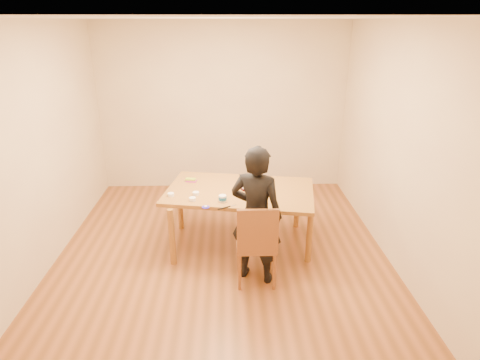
{
  "coord_description": "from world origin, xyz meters",
  "views": [
    {
      "loc": [
        0.09,
        -4.23,
        2.68
      ],
      "look_at": [
        0.22,
        0.22,
        0.9
      ],
      "focal_mm": 30.0,
      "sensor_mm": 36.0,
      "label": 1
    }
  ],
  "objects_px": {
    "dining_table": "(240,191)",
    "dining_chair": "(256,244)",
    "cake": "(251,184)",
    "cake_plate": "(251,188)",
    "person": "(256,215)"
  },
  "relations": [
    {
      "from": "dining_table",
      "to": "dining_chair",
      "type": "xyz_separation_m",
      "value": [
        0.15,
        -0.78,
        -0.28
      ]
    },
    {
      "from": "dining_table",
      "to": "dining_chair",
      "type": "bearing_deg",
      "value": -69.3
    },
    {
      "from": "dining_chair",
      "to": "cake",
      "type": "distance_m",
      "value": 0.89
    },
    {
      "from": "dining_chair",
      "to": "cake",
      "type": "xyz_separation_m",
      "value": [
        -0.01,
        0.81,
        0.36
      ]
    },
    {
      "from": "cake_plate",
      "to": "cake",
      "type": "bearing_deg",
      "value": 0.0
    },
    {
      "from": "dining_table",
      "to": "cake_plate",
      "type": "distance_m",
      "value": 0.15
    },
    {
      "from": "dining_chair",
      "to": "dining_table",
      "type": "bearing_deg",
      "value": 100.87
    },
    {
      "from": "dining_table",
      "to": "dining_chair",
      "type": "relative_size",
      "value": 4.18
    },
    {
      "from": "cake_plate",
      "to": "cake",
      "type": "distance_m",
      "value": 0.05
    },
    {
      "from": "person",
      "to": "cake",
      "type": "bearing_deg",
      "value": -67.5
    },
    {
      "from": "dining_chair",
      "to": "person",
      "type": "xyz_separation_m",
      "value": [
        0.0,
        0.05,
        0.32
      ]
    },
    {
      "from": "dining_chair",
      "to": "cake",
      "type": "relative_size",
      "value": 1.77
    },
    {
      "from": "dining_table",
      "to": "cake_plate",
      "type": "relative_size",
      "value": 6.73
    },
    {
      "from": "dining_chair",
      "to": "cake_plate",
      "type": "distance_m",
      "value": 0.87
    },
    {
      "from": "cake",
      "to": "person",
      "type": "bearing_deg",
      "value": -89.15
    }
  ]
}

